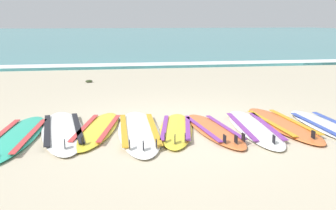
% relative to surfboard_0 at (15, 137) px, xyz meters
% --- Properties ---
extents(ground_plane, '(80.00, 80.00, 0.00)m').
position_rel_surfboard_0_xyz_m(ground_plane, '(2.56, 0.20, -0.04)').
color(ground_plane, '#C1B599').
extents(sea, '(80.00, 60.00, 0.10)m').
position_rel_surfboard_0_xyz_m(sea, '(2.56, 38.01, 0.01)').
color(sea, teal).
rests_on(sea, ground).
extents(wave_foam_strip, '(80.00, 0.98, 0.11)m').
position_rel_surfboard_0_xyz_m(wave_foam_strip, '(2.56, 8.50, 0.02)').
color(wave_foam_strip, white).
rests_on(wave_foam_strip, ground).
extents(surfboard_0, '(0.84, 2.51, 0.18)m').
position_rel_surfboard_0_xyz_m(surfboard_0, '(0.00, 0.00, 0.00)').
color(surfboard_0, '#2DB793').
rests_on(surfboard_0, ground).
extents(surfboard_1, '(0.96, 2.61, 0.18)m').
position_rel_surfboard_0_xyz_m(surfboard_1, '(0.65, 0.26, -0.00)').
color(surfboard_1, white).
rests_on(surfboard_1, ground).
extents(surfboard_2, '(1.00, 2.25, 0.18)m').
position_rel_surfboard_0_xyz_m(surfboard_2, '(1.18, 0.23, 0.00)').
color(surfboard_2, yellow).
rests_on(surfboard_2, ground).
extents(surfboard_3, '(0.70, 2.57, 0.18)m').
position_rel_surfboard_0_xyz_m(surfboard_3, '(1.82, 0.03, 0.00)').
color(surfboard_3, white).
rests_on(surfboard_3, ground).
extents(surfboard_4, '(0.90, 2.08, 0.18)m').
position_rel_surfboard_0_xyz_m(surfboard_4, '(2.40, 0.03, 0.00)').
color(surfboard_4, yellow).
rests_on(surfboard_4, ground).
extents(surfboard_5, '(0.74, 2.10, 0.18)m').
position_rel_surfboard_0_xyz_m(surfboard_5, '(2.98, -0.09, 0.00)').
color(surfboard_5, orange).
rests_on(surfboard_5, ground).
extents(surfboard_6, '(0.75, 2.36, 0.18)m').
position_rel_surfboard_0_xyz_m(surfboard_6, '(3.65, -0.07, 0.00)').
color(surfboard_6, white).
rests_on(surfboard_6, ground).
extents(surfboard_7, '(0.69, 2.37, 0.18)m').
position_rel_surfboard_0_xyz_m(surfboard_7, '(4.18, 0.07, 0.00)').
color(surfboard_7, orange).
rests_on(surfboard_7, ground).
extents(surfboard_8, '(0.58, 2.29, 0.18)m').
position_rel_surfboard_0_xyz_m(surfboard_8, '(4.85, -0.21, 0.00)').
color(surfboard_8, white).
rests_on(surfboard_8, ground).
extents(seaweed_clump_near_shoreline, '(0.20, 0.16, 0.07)m').
position_rel_surfboard_0_xyz_m(seaweed_clump_near_shoreline, '(0.88, 5.19, -0.00)').
color(seaweed_clump_near_shoreline, '#2D381E').
rests_on(seaweed_clump_near_shoreline, ground).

